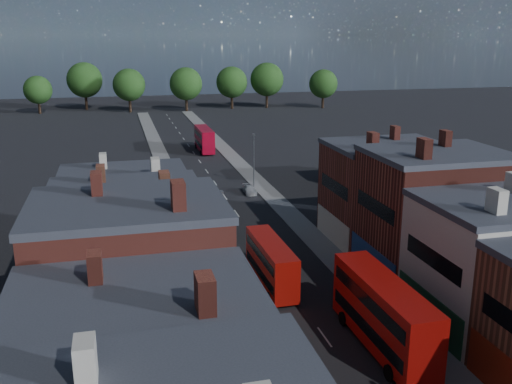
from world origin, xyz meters
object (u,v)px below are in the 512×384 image
bus_2 (204,139)px  ped_3 (419,317)px  car_3 (250,190)px  bus_1 (383,313)px  car_2 (225,231)px  bus_0 (271,262)px

bus_2 → ped_3: 73.63m
car_3 → ped_3: 41.32m
bus_1 → car_2: bus_1 is taller
bus_0 → bus_2: bus_2 is taller
bus_2 → car_3: (1.50, -32.28, -1.91)m
car_3 → ped_3: size_ratio=2.45×
bus_1 → car_2: size_ratio=2.93×
bus_0 → ped_3: (9.20, -10.18, -1.37)m
bus_0 → car_2: size_ratio=2.37×
bus_0 → bus_2: (3.80, 63.24, 0.19)m
ped_3 → bus_1: bearing=126.3°
bus_1 → ped_3: bearing=25.9°
bus_0 → bus_2: size_ratio=0.93×
bus_1 → bus_2: 75.54m
bus_0 → car_2: bus_0 is taller
bus_1 → bus_2: size_ratio=1.14×
bus_2 → car_2: bearing=-96.3°
car_3 → bus_2: bearing=94.0°
bus_0 → car_2: bearing=95.0°
car_2 → bus_0: bearing=-88.6°
bus_1 → car_3: size_ratio=3.16×
bus_2 → ped_3: (5.40, -73.42, -1.57)m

